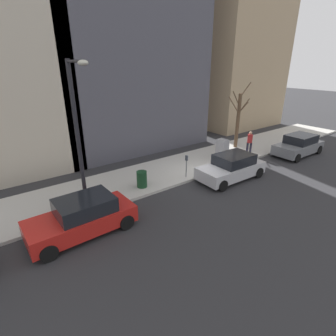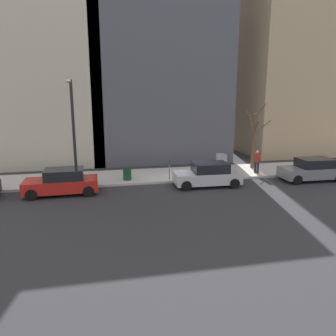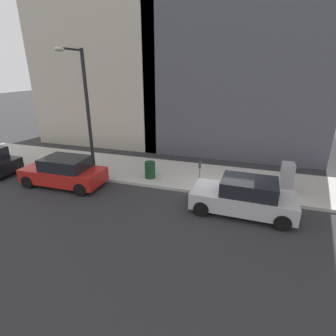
{
  "view_description": "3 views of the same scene",
  "coord_description": "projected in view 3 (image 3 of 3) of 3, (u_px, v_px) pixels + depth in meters",
  "views": [
    {
      "loc": [
        -10.31,
        10.81,
        6.53
      ],
      "look_at": [
        0.15,
        2.92,
        1.2
      ],
      "focal_mm": 28.0,
      "sensor_mm": 36.0,
      "label": 1
    },
    {
      "loc": [
        -20.52,
        5.83,
        5.83
      ],
      "look_at": [
        0.14,
        1.5,
        1.01
      ],
      "focal_mm": 35.0,
      "sensor_mm": 36.0,
      "label": 2
    },
    {
      "loc": [
        -11.34,
        -0.81,
        5.71
      ],
      "look_at": [
        -0.17,
        2.77,
        1.25
      ],
      "focal_mm": 28.0,
      "sensor_mm": 36.0,
      "label": 3
    }
  ],
  "objects": [
    {
      "name": "utility_box",
      "position": [
        287.0,
        178.0,
        12.45
      ],
      "size": [
        0.83,
        0.61,
        1.43
      ],
      "color": "#A8A399",
      "rests_on": "sidewalk"
    },
    {
      "name": "parked_car_red",
      "position": [
        64.0,
        172.0,
        13.49
      ],
      "size": [
        1.99,
        4.23,
        1.52
      ],
      "rotation": [
        0.0,
        0.0,
        0.02
      ],
      "color": "red",
      "rests_on": "ground"
    },
    {
      "name": "streetlamp",
      "position": [
        84.0,
        104.0,
        13.29
      ],
      "size": [
        1.97,
        0.32,
        6.5
      ],
      "color": "black",
      "rests_on": "sidewalk"
    },
    {
      "name": "trash_bin",
      "position": [
        150.0,
        170.0,
        14.13
      ],
      "size": [
        0.56,
        0.56,
        0.9
      ],
      "primitive_type": "cylinder",
      "color": "#14381E",
      "rests_on": "sidewalk"
    },
    {
      "name": "ground_plane",
      "position": [
        225.0,
        198.0,
        12.36
      ],
      "size": [
        120.0,
        120.0,
        0.0
      ],
      "primitive_type": "plane",
      "color": "#2B2B2D"
    },
    {
      "name": "parking_meter",
      "position": [
        200.0,
        172.0,
        12.79
      ],
      "size": [
        0.14,
        0.1,
        1.35
      ],
      "color": "slate",
      "rests_on": "sidewalk"
    },
    {
      "name": "sidewalk",
      "position": [
        229.0,
        180.0,
        14.11
      ],
      "size": [
        4.0,
        36.0,
        0.15
      ],
      "primitive_type": "cube",
      "color": "#B2AFA8",
      "rests_on": "ground"
    },
    {
      "name": "parked_car_silver",
      "position": [
        244.0,
        197.0,
        10.86
      ],
      "size": [
        2.04,
        4.26,
        1.52
      ],
      "rotation": [
        0.0,
        0.0,
        -0.03
      ],
      "color": "#B7B7BC",
      "rests_on": "ground"
    },
    {
      "name": "office_block_center",
      "position": [
        244.0,
        27.0,
        19.55
      ],
      "size": [
        11.73,
        11.73,
        17.25
      ],
      "primitive_type": "cube",
      "color": "#4C4C56",
      "rests_on": "ground"
    }
  ]
}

